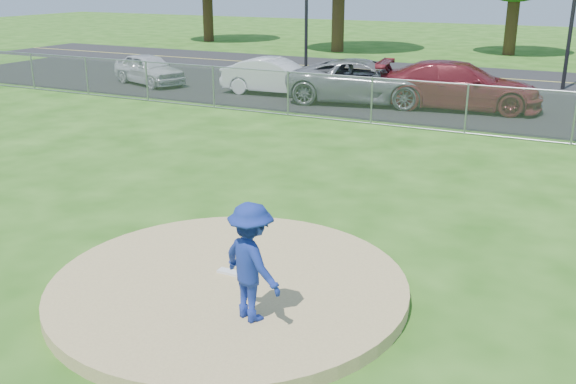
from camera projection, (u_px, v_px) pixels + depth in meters
name	position (u px, v px, depth m)	size (l,w,h in m)	color
ground	(414.00, 145.00, 18.23)	(120.00, 120.00, 0.00)	#225412
pitchers_mound	(229.00, 286.00, 9.72)	(5.40, 5.40, 0.20)	tan
pitching_rubber	(236.00, 273.00, 9.85)	(0.60, 0.15, 0.04)	white
chain_link_fence	(433.00, 107.00, 19.68)	(40.00, 0.06, 1.50)	gray
parking_lot	(463.00, 105.00, 23.73)	(50.00, 8.00, 0.01)	black
street	(497.00, 78.00, 30.09)	(60.00, 7.00, 0.01)	black
traffic_signal_left	(311.00, 2.00, 31.03)	(1.28, 0.20, 5.60)	black
pitcher	(251.00, 262.00, 8.37)	(1.05, 0.60, 1.63)	navy
traffic_cone	(325.00, 90.00, 24.70)	(0.40, 0.40, 0.77)	#FC570D
parked_car_silver	(149.00, 69.00, 28.16)	(1.58, 3.91, 1.33)	silver
parked_car_white	(275.00, 76.00, 25.80)	(1.51, 4.33, 1.43)	silver
parked_car_gray	(364.00, 81.00, 24.04)	(2.65, 5.76, 1.60)	slate
parked_car_darkred	(459.00, 85.00, 22.88)	(2.34, 5.77, 1.67)	maroon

